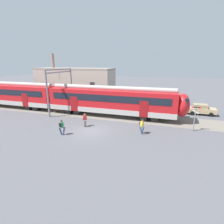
{
  "coord_description": "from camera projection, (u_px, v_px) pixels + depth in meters",
  "views": [
    {
      "loc": [
        7.88,
        -16.69,
        7.39
      ],
      "look_at": [
        1.68,
        2.85,
        1.6
      ],
      "focal_mm": 28.0,
      "sensor_mm": 36.0,
      "label": 1
    }
  ],
  "objects": [
    {
      "name": "catenary_gantry",
      "position": [
        60.0,
        84.0,
        26.49
      ],
      "size": [
        0.24,
        6.64,
        6.53
      ],
      "color": "gray",
      "rests_on": "ground"
    },
    {
      "name": "commuter_train",
      "position": [
        12.0,
        94.0,
        29.9
      ],
      "size": [
        56.65,
        3.07,
        4.73
      ],
      "color": "#B7B2AD",
      "rests_on": "ground"
    },
    {
      "name": "parked_car_tan",
      "position": [
        201.0,
        109.0,
        25.74
      ],
      "size": [
        4.0,
        1.76,
        1.54
      ],
      "color": "tan",
      "rests_on": "ground"
    },
    {
      "name": "ground_plane",
      "position": [
        90.0,
        131.0,
        19.61
      ],
      "size": [
        160.0,
        160.0,
        0.0
      ],
      "primitive_type": "plane",
      "color": "#515156"
    },
    {
      "name": "pedestrian_green",
      "position": [
        62.0,
        126.0,
        18.3
      ],
      "size": [
        0.66,
        0.56,
        1.67
      ],
      "color": "navy",
      "rests_on": "ground"
    },
    {
      "name": "track_bed",
      "position": [
        46.0,
        110.0,
        28.54
      ],
      "size": [
        80.0,
        4.4,
        0.01
      ],
      "primitive_type": "cube",
      "color": "slate",
      "rests_on": "ground"
    },
    {
      "name": "pedestrian_red",
      "position": [
        85.0,
        119.0,
        20.73
      ],
      "size": [
        0.5,
        0.68,
        1.67
      ],
      "color": "#6B6051",
      "rests_on": "ground"
    },
    {
      "name": "background_building",
      "position": [
        75.0,
        84.0,
        35.35
      ],
      "size": [
        15.71,
        5.0,
        9.2
      ],
      "color": "#B2A899",
      "rests_on": "ground"
    },
    {
      "name": "crossing_signal",
      "position": [
        195.0,
        114.0,
        19.09
      ],
      "size": [
        0.96,
        0.22,
        3.0
      ],
      "color": "gray",
      "rests_on": "ground"
    },
    {
      "name": "pedestrian_yellow",
      "position": [
        142.0,
        125.0,
        18.61
      ],
      "size": [
        0.6,
        0.62,
        1.67
      ],
      "color": "navy",
      "rests_on": "ground"
    }
  ]
}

